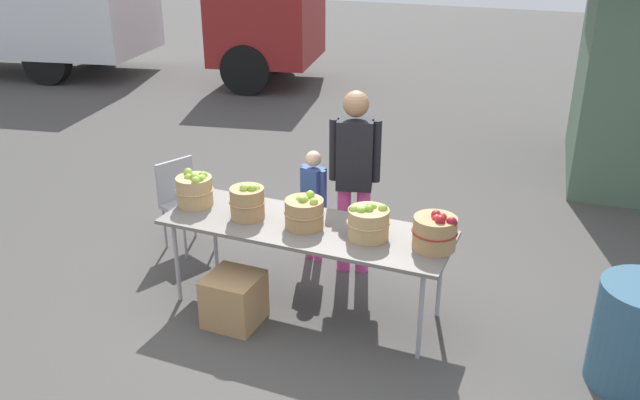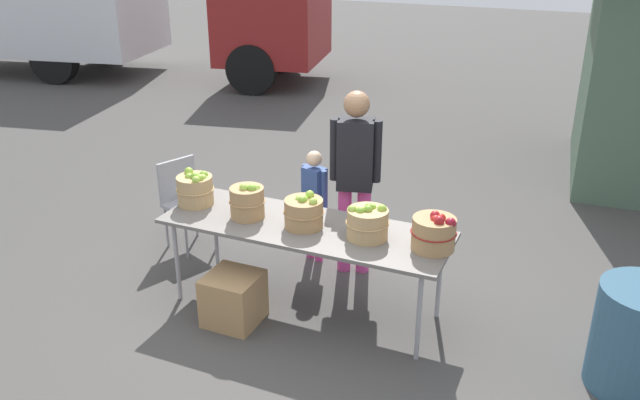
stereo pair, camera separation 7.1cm
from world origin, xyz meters
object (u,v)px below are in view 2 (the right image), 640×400
Objects in this scene: apple_basket_green_3 at (367,223)px; folding_chair at (185,197)px; apple_basket_green_2 at (304,212)px; apple_basket_red_0 at (434,232)px; market_table at (305,230)px; vendor_adult at (355,170)px; apple_basket_green_0 at (195,189)px; child_customer at (314,197)px; produce_crate at (233,298)px; apple_basket_green_1 at (247,201)px; trash_barrel at (640,339)px.

folding_chair is (-2.05, 0.57, -0.37)m from apple_basket_green_3.
apple_basket_red_0 is (1.02, 0.04, 0.01)m from apple_basket_green_2.
market_table is 1.38× the size of vendor_adult.
apple_basket_red_0 is at bearing 1.21° from market_table.
apple_basket_green_0 reaches higher than market_table.
market_table is at bearing 128.23° from child_customer.
produce_crate is at bearing -138.70° from apple_basket_green_2.
produce_crate is at bearing -109.46° from folding_chair.
child_customer reaches higher than apple_basket_green_0.
apple_basket_green_2 is 0.78× the size of produce_crate.
vendor_adult is (-0.88, 0.72, 0.10)m from apple_basket_red_0.
apple_basket_green_1 is 0.89× the size of apple_basket_red_0.
vendor_adult is at bearing 117.19° from apple_basket_green_3.
apple_basket_green_1 is at bearing 95.23° from child_customer.
apple_basket_red_0 reaches higher than trash_barrel.
vendor_adult is (1.15, 0.72, 0.10)m from apple_basket_green_0.
market_table is 0.80m from vendor_adult.
market_table is 3.02× the size of trash_barrel.
apple_basket_green_0 is at bearing 178.88° from market_table.
market_table is 0.85m from child_customer.
market_table is 1.65m from folding_chair.
produce_crate is (0.05, -0.37, -0.68)m from apple_basket_green_1.
child_customer is at bearing 108.74° from apple_basket_green_2.
apple_basket_green_3 is 1.15m from child_customer.
produce_crate is at bearing 101.57° from child_customer.
trash_barrel is at bearing -1.02° from apple_basket_red_0.
apple_basket_red_0 is 2.64m from folding_chair.
apple_basket_green_1 is 1.27m from folding_chair.
produce_crate is (-0.44, -0.40, -0.51)m from market_table.
folding_chair is (-1.67, -0.17, -0.47)m from vendor_adult.
folding_chair is (-2.55, 0.55, -0.37)m from apple_basket_red_0.
vendor_adult is at bearing -168.83° from child_customer.
apple_basket_red_0 is 0.44× the size of trash_barrel.
apple_basket_red_0 is 1.53m from trash_barrel.
apple_basket_red_0 is (0.50, 0.02, 0.01)m from apple_basket_green_3.
child_customer reaches higher than apple_basket_green_3.
market_table is 2.67× the size of folding_chair.
apple_basket_red_0 is at bearing 125.26° from vendor_adult.
folding_chair is at bearing 29.74° from child_customer.
apple_basket_green_2 reaches higher than produce_crate.
apple_basket_green_3 is at bearing 179.84° from trash_barrel.
apple_basket_green_1 reaches higher than apple_basket_green_0.
apple_basket_green_0 is 0.19× the size of vendor_adult.
trash_barrel is at bearing 0.27° from apple_basket_green_2.
child_customer is at bearing -57.32° from folding_chair.
folding_chair is (-1.54, 0.59, -0.37)m from apple_basket_green_2.
trash_barrel is (3.48, -0.02, -0.51)m from apple_basket_green_0.
apple_basket_green_2 is 0.52m from apple_basket_green_3.
produce_crate is (-2.91, -0.40, -0.18)m from trash_barrel.
child_customer reaches higher than folding_chair.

